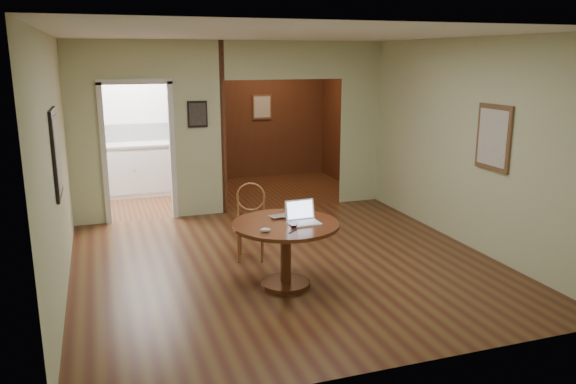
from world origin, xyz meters
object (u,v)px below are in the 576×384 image
object	(u,v)px
chair	(251,217)
open_laptop	(302,217)
dining_table	(286,239)
closed_laptop	(287,217)

from	to	relation	value
chair	open_laptop	world-z (taller)	open_laptop
dining_table	closed_laptop	distance (m)	0.27
chair	closed_laptop	bearing A→B (deg)	-58.22
dining_table	chair	xyz separation A→B (m)	(-0.12, 1.00, -0.01)
dining_table	chair	size ratio (longest dim) A/B	1.23
dining_table	closed_laptop	bearing A→B (deg)	67.20
closed_laptop	open_laptop	bearing A→B (deg)	-73.92
dining_table	open_laptop	xyz separation A→B (m)	(0.17, -0.04, 0.25)
dining_table	open_laptop	size ratio (longest dim) A/B	3.39
dining_table	chair	world-z (taller)	chair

